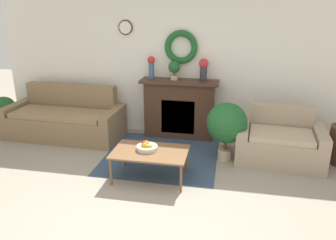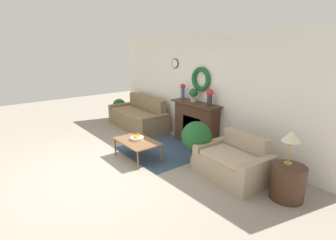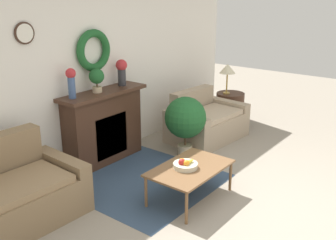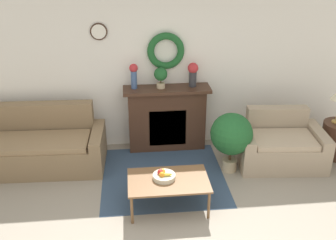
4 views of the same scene
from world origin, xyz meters
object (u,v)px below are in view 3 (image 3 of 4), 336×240
Objects in this scene: coffee_table at (190,170)px; vase_on_mantel_left at (71,81)px; side_table_by_loveseat at (230,108)px; fireplace at (104,126)px; table_lamp at (228,69)px; potted_plant_on_mantel at (97,78)px; fruit_bowl at (185,165)px; loveseat_right at (206,122)px; vase_on_mantel_right at (122,70)px; potted_plant_floor_by_loveseat at (185,119)px.

coffee_table is 1.92m from vase_on_mantel_left.
side_table_by_loveseat is at bearing 20.39° from coffee_table.
fireplace is 1.33× the size of coffee_table.
fireplace is 1.65m from coffee_table.
side_table_by_loveseat is 0.75m from table_lamp.
table_lamp is 1.68× the size of potted_plant_on_mantel.
fruit_bowl is 3.09m from side_table_by_loveseat.
loveseat_right reaches higher than side_table_by_loveseat.
vase_on_mantel_left is 1.20× the size of potted_plant_on_mantel.
vase_on_mantel_right is at bearing 2.24° from potted_plant_on_mantel.
vase_on_mantel_left is (-0.37, 1.64, 0.93)m from coffee_table.
loveseat_right is at bearing -17.07° from vase_on_mantel_left.
potted_plant_floor_by_loveseat is (1.07, 0.76, 0.14)m from fruit_bowl.
vase_on_mantel_right is 1.16× the size of potted_plant_on_mantel.
potted_plant_on_mantel is (-0.09, -0.01, 0.73)m from fireplace.
fireplace is at bearing 8.69° from potted_plant_on_mantel.
fruit_bowl is at bearing -93.85° from potted_plant_on_mantel.
loveseat_right is 3.51× the size of vase_on_mantel_right.
fireplace is 0.92m from vase_on_mantel_left.
loveseat_right is (1.71, -0.68, -0.25)m from fireplace.
potted_plant_floor_by_loveseat is at bearing -31.29° from vase_on_mantel_left.
table_lamp is at bearing -9.46° from vase_on_mantel_left.
potted_plant_on_mantel is at bearing 169.53° from table_lamp.
coffee_table is (-1.85, -0.96, 0.09)m from loveseat_right.
side_table_by_loveseat is 3.43m from vase_on_mantel_left.
fireplace is 2.41× the size of side_table_by_loveseat.
fruit_bowl is at bearing -111.04° from vase_on_mantel_right.
fruit_bowl is at bearing -160.58° from side_table_by_loveseat.
vase_on_mantel_left is (-0.31, 1.61, 0.85)m from fruit_bowl.
potted_plant_on_mantel is at bearing 168.73° from side_table_by_loveseat.
loveseat_right is 2.44× the size of table_lamp.
coffee_table is 3.05m from side_table_by_loveseat.
side_table_by_loveseat is at bearing -11.95° from fireplace.
table_lamp is 1.85m from potted_plant_floor_by_loveseat.
loveseat_right is 2.53m from vase_on_mantel_left.
potted_plant_on_mantel is (0.42, -0.02, -0.03)m from vase_on_mantel_left.
table_lamp is at bearing 13.97° from loveseat_right.
side_table_by_loveseat is 1.88m from potted_plant_floor_by_loveseat.
potted_plant_on_mantel is at bearing -171.31° from fireplace.
vase_on_mantel_left is at bearing 102.68° from coffee_table.
loveseat_right is 4.08× the size of potted_plant_on_mantel.
side_table_by_loveseat is at bearing 19.42° from fruit_bowl.
fireplace reaches higher than side_table_by_loveseat.
vase_on_mantel_right is 0.51m from potted_plant_on_mantel.
coffee_table is 0.10m from fruit_bowl.
potted_plant_on_mantel reaches higher than side_table_by_loveseat.
potted_plant_floor_by_loveseat is (-1.77, -0.32, -0.43)m from table_lamp.
loveseat_right is at bearing -27.87° from vase_on_mantel_right.
fruit_bowl is 0.76× the size of vase_on_mantel_right.
table_lamp is at bearing 21.77° from coffee_table.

